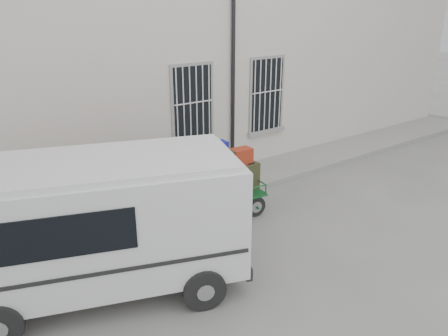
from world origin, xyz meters
name	(u,v)px	position (x,y,z in m)	size (l,w,h in m)	color
ground	(272,215)	(0.00, 0.00, 0.00)	(80.00, 80.00, 0.00)	slate
building	(161,67)	(0.00, 5.50, 3.00)	(24.00, 5.15, 6.00)	beige
sidewalk	(221,184)	(0.00, 2.20, 0.07)	(24.00, 1.70, 0.15)	gray
luggage_cart	(215,180)	(-1.22, 0.71, 1.01)	(2.74, 1.31, 1.93)	black
van	(99,219)	(-4.46, -0.44, 1.43)	(5.35, 3.58, 2.50)	silver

